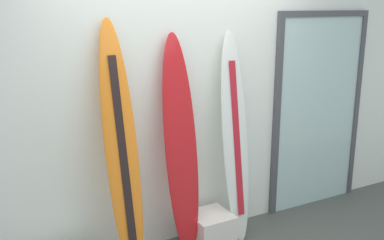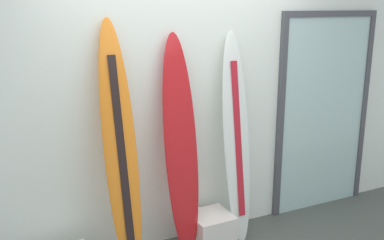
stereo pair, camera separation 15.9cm
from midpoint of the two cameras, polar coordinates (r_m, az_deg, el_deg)
The scene contains 6 objects.
wall_back at distance 3.97m, azimuth -1.07°, elevation 3.89°, with size 7.20×0.20×2.80m, color white.
surfboard_sunset at distance 3.51m, azimuth -7.91°, elevation -4.20°, with size 0.28×0.48×2.06m.
surfboard_crimson at distance 3.76m, azimuth -0.23°, elevation -3.57°, with size 0.30×0.37×1.93m.
surfboard_ivory at distance 4.02m, azimuth 6.90°, elevation -2.72°, with size 0.27×0.37×1.93m.
display_block_left at distance 4.17m, azimuth 3.59°, elevation -13.91°, with size 0.37×0.37×0.30m.
glass_door at distance 4.86m, azimuth 17.52°, elevation 1.27°, with size 1.18×0.06×2.08m.
Camera 2 is at (-1.56, -2.28, 2.13)m, focal length 41.40 mm.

